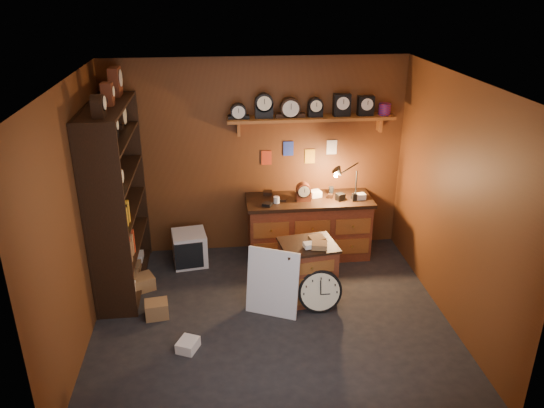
{
  "coord_description": "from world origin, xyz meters",
  "views": [
    {
      "loc": [
        -0.54,
        -5.06,
        3.61
      ],
      "look_at": [
        0.04,
        0.35,
        1.28
      ],
      "focal_mm": 35.0,
      "sensor_mm": 36.0,
      "label": 1
    }
  ],
  "objects_px": {
    "shelving_unit": "(114,192)",
    "workbench": "(309,224)",
    "low_cabinet": "(308,269)",
    "big_round_clock": "(320,291)"
  },
  "relations": [
    {
      "from": "shelving_unit",
      "to": "workbench",
      "type": "relative_size",
      "value": 1.5
    },
    {
      "from": "shelving_unit",
      "to": "workbench",
      "type": "bearing_deg",
      "value": 11.33
    },
    {
      "from": "shelving_unit",
      "to": "low_cabinet",
      "type": "relative_size",
      "value": 3.13
    },
    {
      "from": "workbench",
      "to": "low_cabinet",
      "type": "xyz_separation_m",
      "value": [
        -0.2,
        -1.09,
        -0.07
      ]
    },
    {
      "from": "low_cabinet",
      "to": "big_round_clock",
      "type": "xyz_separation_m",
      "value": [
        0.1,
        -0.28,
        -0.15
      ]
    },
    {
      "from": "shelving_unit",
      "to": "big_round_clock",
      "type": "bearing_deg",
      "value": -20.18
    },
    {
      "from": "shelving_unit",
      "to": "workbench",
      "type": "height_order",
      "value": "shelving_unit"
    },
    {
      "from": "shelving_unit",
      "to": "big_round_clock",
      "type": "relative_size",
      "value": 4.95
    },
    {
      "from": "workbench",
      "to": "big_round_clock",
      "type": "distance_m",
      "value": 1.39
    },
    {
      "from": "low_cabinet",
      "to": "big_round_clock",
      "type": "bearing_deg",
      "value": -78.28
    }
  ]
}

